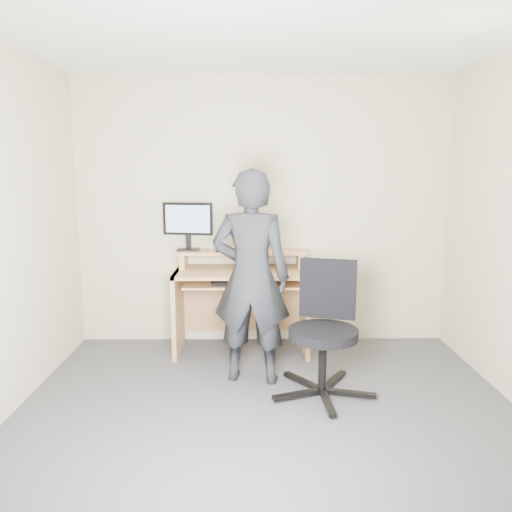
{
  "coord_description": "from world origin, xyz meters",
  "views": [
    {
      "loc": [
        -0.12,
        -2.96,
        1.63
      ],
      "look_at": [
        -0.07,
        1.05,
        0.95
      ],
      "focal_mm": 35.0,
      "sensor_mm": 36.0,
      "label": 1
    }
  ],
  "objects_px": {
    "office_chair": "(325,324)",
    "monitor": "(188,222)",
    "desk": "(242,290)",
    "person": "(251,277)"
  },
  "relations": [
    {
      "from": "monitor",
      "to": "person",
      "type": "distance_m",
      "value": 1.07
    },
    {
      "from": "office_chair",
      "to": "person",
      "type": "relative_size",
      "value": 0.58
    },
    {
      "from": "person",
      "to": "monitor",
      "type": "bearing_deg",
      "value": -46.57
    },
    {
      "from": "monitor",
      "to": "office_chair",
      "type": "xyz_separation_m",
      "value": [
        1.12,
        -1.05,
        -0.65
      ]
    },
    {
      "from": "monitor",
      "to": "office_chair",
      "type": "bearing_deg",
      "value": -33.12
    },
    {
      "from": "monitor",
      "to": "desk",
      "type": "bearing_deg",
      "value": 0.21
    },
    {
      "from": "office_chair",
      "to": "monitor",
      "type": "bearing_deg",
      "value": 152.39
    },
    {
      "from": "desk",
      "to": "person",
      "type": "height_order",
      "value": "person"
    },
    {
      "from": "desk",
      "to": "person",
      "type": "distance_m",
      "value": 0.8
    },
    {
      "from": "office_chair",
      "to": "person",
      "type": "bearing_deg",
      "value": 173.12
    }
  ]
}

